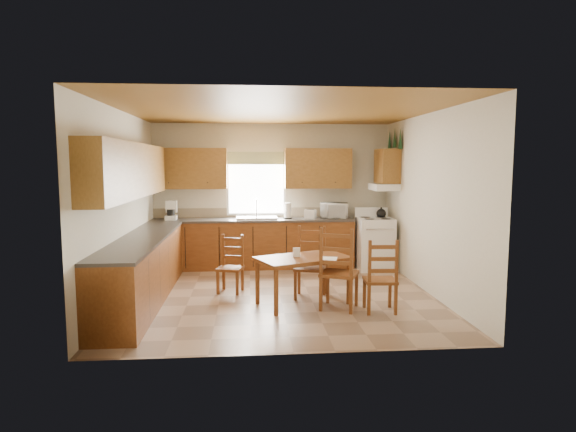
{
  "coord_description": "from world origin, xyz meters",
  "views": [
    {
      "loc": [
        -0.46,
        -6.99,
        1.96
      ],
      "look_at": [
        0.15,
        0.3,
        1.15
      ],
      "focal_mm": 30.0,
      "sensor_mm": 36.0,
      "label": 1
    }
  ],
  "objects": [
    {
      "name": "upper_cab_back_left",
      "position": [
        -1.55,
        2.08,
        1.85
      ],
      "size": [
        1.41,
        0.33,
        0.75
      ],
      "primitive_type": "cube",
      "color": "brown",
      "rests_on": "wall_back"
    },
    {
      "name": "chair_far_right",
      "position": [
        0.43,
        -0.19,
        0.51
      ],
      "size": [
        0.52,
        0.51,
        1.03
      ],
      "primitive_type": "cube",
      "rotation": [
        0.0,
        0.0,
        -0.26
      ],
      "color": "brown",
      "rests_on": "floor"
    },
    {
      "name": "ceiling",
      "position": [
        0.0,
        0.0,
        2.7
      ],
      "size": [
        4.5,
        4.5,
        0.0
      ],
      "primitive_type": "plane",
      "color": "brown",
      "rests_on": "floor"
    },
    {
      "name": "wall_right",
      "position": [
        2.25,
        0.0,
        1.35
      ],
      "size": [
        4.5,
        4.5,
        0.0
      ],
      "primitive_type": "plane",
      "color": "beige",
      "rests_on": "floor"
    },
    {
      "name": "table_paper",
      "position": [
        0.62,
        -0.66,
        0.67
      ],
      "size": [
        0.29,
        0.34,
        0.0
      ],
      "primitive_type": "cube",
      "rotation": [
        0.0,
        0.0,
        -0.26
      ],
      "color": "white",
      "rests_on": "dining_table"
    },
    {
      "name": "pine_decal_a",
      "position": [
        2.21,
        1.33,
        2.38
      ],
      "size": [
        0.22,
        0.22,
        0.36
      ],
      "primitive_type": "cone",
      "color": "#184123",
      "rests_on": "wall_right"
    },
    {
      "name": "pine_decal_b",
      "position": [
        2.21,
        1.65,
        2.42
      ],
      "size": [
        0.22,
        0.22,
        0.36
      ],
      "primitive_type": "cone",
      "color": "#184123",
      "rests_on": "wall_right"
    },
    {
      "name": "counter_back",
      "position": [
        -0.38,
        1.95,
        0.9
      ],
      "size": [
        3.75,
        0.63,
        0.04
      ],
      "primitive_type": "cube",
      "color": "#3B3531",
      "rests_on": "lower_cab_back"
    },
    {
      "name": "wall_left",
      "position": [
        -2.25,
        0.0,
        1.35
      ],
      "size": [
        4.5,
        4.5,
        0.0
      ],
      "primitive_type": "plane",
      "color": "beige",
      "rests_on": "floor"
    },
    {
      "name": "range_hood",
      "position": [
        2.03,
        1.65,
        1.52
      ],
      "size": [
        0.44,
        0.62,
        0.12
      ],
      "primitive_type": "cube",
      "color": "white",
      "rests_on": "wall_right"
    },
    {
      "name": "counter_left",
      "position": [
        -1.95,
        -0.15,
        0.9
      ],
      "size": [
        0.63,
        3.6,
        0.04
      ],
      "primitive_type": "cube",
      "color": "#3B3531",
      "rests_on": "lower_cab_left"
    },
    {
      "name": "wall_front",
      "position": [
        0.0,
        -2.25,
        1.35
      ],
      "size": [
        4.5,
        4.5,
        0.0
      ],
      "primitive_type": "plane",
      "color": "beige",
      "rests_on": "floor"
    },
    {
      "name": "chair_near_left",
      "position": [
        0.75,
        -0.74,
        0.55
      ],
      "size": [
        0.6,
        0.59,
        1.11
      ],
      "primitive_type": "cube",
      "rotation": [
        0.0,
        0.0,
        2.73
      ],
      "color": "brown",
      "rests_on": "floor"
    },
    {
      "name": "microwave",
      "position": [
        1.16,
        1.95,
        1.06
      ],
      "size": [
        0.53,
        0.42,
        0.29
      ],
      "primitive_type": "imported",
      "rotation": [
        0.0,
        0.0,
        -0.17
      ],
      "color": "white",
      "rests_on": "counter_back"
    },
    {
      "name": "stove",
      "position": [
        1.87,
        1.6,
        0.47
      ],
      "size": [
        0.65,
        0.67,
        0.93
      ],
      "primitive_type": "cube",
      "rotation": [
        0.0,
        0.0,
        -0.04
      ],
      "color": "white",
      "rests_on": "floor"
    },
    {
      "name": "chair_far_left",
      "position": [
        -0.74,
        0.21,
        0.43
      ],
      "size": [
        0.44,
        0.43,
        0.86
      ],
      "primitive_type": "cube",
      "rotation": [
        0.0,
        0.0,
        -0.27
      ],
      "color": "brown",
      "rests_on": "floor"
    },
    {
      "name": "paper_towel",
      "position": [
        0.28,
        1.94,
        1.07
      ],
      "size": [
        0.15,
        0.15,
        0.3
      ],
      "primitive_type": "cylinder",
      "rotation": [
        0.0,
        0.0,
        0.25
      ],
      "color": "white",
      "rests_on": "counter_back"
    },
    {
      "name": "window_frame",
      "position": [
        -0.3,
        2.22,
        1.55
      ],
      "size": [
        1.13,
        0.02,
        1.18
      ],
      "primitive_type": "cube",
      "color": "white",
      "rests_on": "wall_back"
    },
    {
      "name": "chair_near_right",
      "position": [
        1.27,
        -0.9,
        0.48
      ],
      "size": [
        0.43,
        0.41,
        0.97
      ],
      "primitive_type": "cube",
      "rotation": [
        0.0,
        0.0,
        3.08
      ],
      "color": "brown",
      "rests_on": "floor"
    },
    {
      "name": "dining_table",
      "position": [
        0.29,
        -0.49,
        0.33
      ],
      "size": [
        1.42,
        1.14,
        0.67
      ],
      "primitive_type": "cube",
      "rotation": [
        0.0,
        0.0,
        0.4
      ],
      "color": "brown",
      "rests_on": "floor"
    },
    {
      "name": "table_card",
      "position": [
        0.2,
        -0.48,
        0.73
      ],
      "size": [
        0.1,
        0.02,
        0.13
      ],
      "primitive_type": "cube",
      "rotation": [
        0.0,
        0.0,
        -0.03
      ],
      "color": "white",
      "rests_on": "dining_table"
    },
    {
      "name": "window_pane",
      "position": [
        -0.3,
        2.21,
        1.55
      ],
      "size": [
        1.05,
        0.01,
        1.1
      ],
      "primitive_type": "cube",
      "color": "white",
      "rests_on": "wall_back"
    },
    {
      "name": "wall_back",
      "position": [
        0.0,
        2.25,
        1.35
      ],
      "size": [
        4.5,
        4.5,
        0.0
      ],
      "primitive_type": "plane",
      "color": "beige",
      "rests_on": "floor"
    },
    {
      "name": "coffeemaker",
      "position": [
        -1.87,
        1.94,
        1.11
      ],
      "size": [
        0.31,
        0.33,
        0.38
      ],
      "primitive_type": "cube",
      "rotation": [
        0.0,
        0.0,
        -0.4
      ],
      "color": "white",
      "rests_on": "counter_back"
    },
    {
      "name": "upper_cab_stove",
      "position": [
        2.08,
        1.65,
        1.9
      ],
      "size": [
        0.33,
        0.62,
        0.62
      ],
      "primitive_type": "cube",
      "color": "brown",
      "rests_on": "wall_right"
    },
    {
      "name": "upper_cab_back_right",
      "position": [
        0.86,
        2.08,
        1.85
      ],
      "size": [
        1.25,
        0.33,
        0.75
      ],
      "primitive_type": "cube",
      "color": "brown",
      "rests_on": "wall_back"
    },
    {
      "name": "backsplash",
      "position": [
        -0.38,
        2.24,
        1.01
      ],
      "size": [
        3.75,
        0.01,
        0.18
      ],
      "primitive_type": "cube",
      "color": "gray",
      "rests_on": "counter_back"
    },
    {
      "name": "upper_cab_left",
      "position": [
        -2.08,
        -0.15,
        1.85
      ],
      "size": [
        0.33,
        3.6,
        0.75
      ],
      "primitive_type": "cube",
      "color": "brown",
      "rests_on": "wall_left"
    },
    {
      "name": "window_valance",
      "position": [
        -0.3,
        2.19,
        2.05
      ],
      "size": [
        1.19,
        0.01,
        0.24
      ],
      "primitive_type": "cube",
      "color": "#496733",
      "rests_on": "wall_back"
    },
    {
      "name": "sink_basin",
      "position": [
        -0.3,
        1.95,
        0.94
      ],
      "size": [
        0.75,
        0.45,
        0.04
      ],
      "primitive_type": "cube",
      "color": "silver",
      "rests_on": "counter_back"
    },
    {
      "name": "toaster",
      "position": [
        0.7,
        1.91,
        1.0
      ],
      "size": [
        0.24,
        0.2,
        0.17
      ],
      "primitive_type": "cube",
      "rotation": [
        0.0,
        0.0,
        -0.42
      ],
      "color": "white",
      "rests_on": "counter_back"
    },
    {
      "name": "floor",
      "position": [
        0.0,
        0.0,
        0.0
      ],
      "size": [
        4.5,
        4.5,
        0.0
      ],
      "primitive_type": "plane",
      "color": "#93755D",
      "rests_on": "ground"
    },
    {
      "name": "lower_cab_left",
      "position": [
        -1.95,
        -0.15,
        0.44
      ],
      "size": [
        0.6,
        3.6,
        0.88
      ],
      "primitive_type": "cube",
      "color": "brown",
      "rests_on": "floor"
    },
    {
      "name": "pine_decal_c",
      "position": [
        2.21,
        1.97,
        2.38
      ],
      "size": [
        0.22,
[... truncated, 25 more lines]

